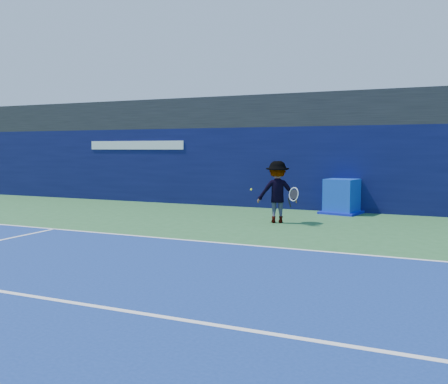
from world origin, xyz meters
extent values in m
plane|color=#2C6332|center=(0.00, 0.00, 0.00)|extent=(80.00, 80.00, 0.00)
cube|color=white|center=(0.00, 3.00, 0.01)|extent=(24.00, 0.10, 0.01)
cube|color=white|center=(0.00, -2.00, 0.01)|extent=(24.00, 0.10, 0.01)
cube|color=black|center=(0.00, 11.50, 3.60)|extent=(36.00, 3.00, 1.20)
cube|color=#0A0E3B|center=(0.00, 10.50, 1.50)|extent=(36.00, 1.00, 3.00)
cube|color=white|center=(-7.00, 9.99, 2.35)|extent=(4.50, 0.04, 0.35)
cube|color=#0C37B5|center=(1.58, 9.60, 0.59)|extent=(1.17, 1.17, 1.18)
cube|color=#0C14AD|center=(1.58, 9.60, 0.04)|extent=(1.46, 1.46, 0.08)
imported|color=white|center=(0.21, 6.68, 0.92)|extent=(1.36, 1.07, 1.84)
cylinder|color=black|center=(0.66, 6.43, 0.65)|extent=(0.09, 0.16, 0.29)
torus|color=silver|center=(0.80, 6.38, 0.90)|extent=(0.34, 0.19, 0.33)
cylinder|color=black|center=(0.80, 6.38, 0.90)|extent=(0.28, 0.15, 0.28)
sphere|color=#DEEE1A|center=(-0.40, 6.09, 1.02)|extent=(0.06, 0.06, 0.06)
camera|label=1|loc=(4.74, -7.51, 2.22)|focal=40.00mm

